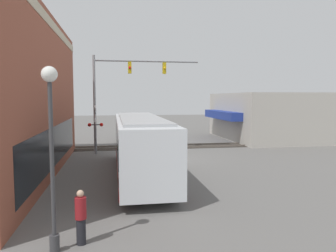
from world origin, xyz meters
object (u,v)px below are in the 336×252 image
Objects in this scene: streetlamp at (51,143)px; pedestrian_by_lamp at (81,217)px; parked_car_silver at (128,134)px; parked_car_black at (147,128)px; city_bus at (140,143)px; crossing_signal at (96,125)px.

streetlamp is 2.41m from pedestrian_by_lamp.
parked_car_silver reaches higher than parked_car_black.
city_bus is 7.51× the size of pedestrian_by_lamp.
parked_car_black is at bearing -6.74° from city_bus.
streetlamp is at bearing 169.39° from parked_car_black.
crossing_signal is 0.86× the size of parked_car_black.
pedestrian_by_lamp is (-8.32, 2.45, -1.00)m from city_bus.
pedestrian_by_lamp is at bearing -178.65° from crossing_signal.
city_bus is 22.19m from parked_car_black.
parked_car_silver is (24.14, -3.15, -2.42)m from streetlamp.
parked_car_black is 30.74m from pedestrian_by_lamp.
crossing_signal is at bearing 160.00° from parked_car_silver.
city_bus is at bearing -159.83° from crossing_signal.
city_bus reaches higher than pedestrian_by_lamp.
parked_car_silver is at bearing -0.00° from city_bus.
parked_car_silver is (15.45, -0.00, -1.15)m from city_bus.
pedestrian_by_lamp is at bearing -62.08° from streetlamp.
crossing_signal reaches higher than parked_car_silver.
parked_car_black is (6.55, -2.60, -0.03)m from parked_car_silver.
parked_car_silver is (7.76, -2.82, -1.60)m from crossing_signal.
parked_car_silver is 2.67× the size of pedestrian_by_lamp.
streetlamp is at bearing 178.86° from crossing_signal.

